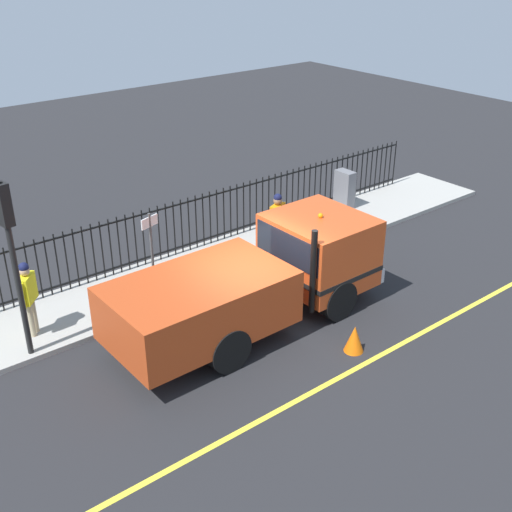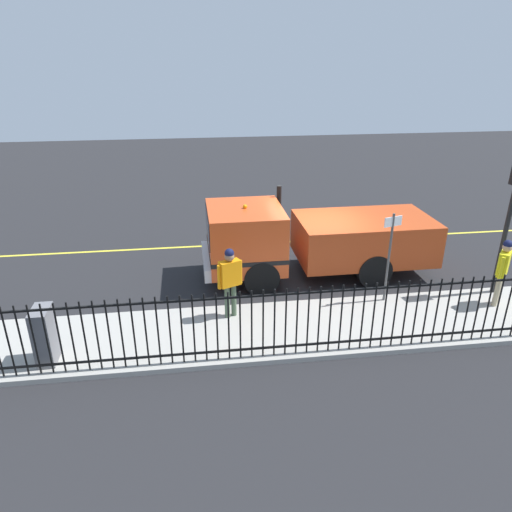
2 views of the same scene
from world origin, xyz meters
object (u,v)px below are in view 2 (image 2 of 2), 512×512
worker_standing (230,276)px  pedestrian_distant (503,266)px  street_sign (390,248)px  work_truck (303,237)px  traffic_cone (267,240)px  utility_cabinet (45,335)px

worker_standing → pedestrian_distant: bearing=-26.4°
pedestrian_distant → street_sign: (-0.59, -2.71, 0.39)m
work_truck → traffic_cone: 2.41m
pedestrian_distant → traffic_cone: size_ratio=2.87×
pedestrian_distant → utility_cabinet: size_ratio=1.44×
work_truck → utility_cabinet: work_truck is taller
traffic_cone → worker_standing: bearing=-19.8°
work_truck → traffic_cone: size_ratio=10.82×
worker_standing → street_sign: size_ratio=0.75×
utility_cabinet → traffic_cone: (-5.66, 5.46, -0.42)m
traffic_cone → pedestrian_distant: bearing=47.4°
work_truck → street_sign: bearing=-139.1°
pedestrian_distant → utility_cabinet: pedestrian_distant is taller
worker_standing → pedestrian_distant: worker_standing is taller
pedestrian_distant → traffic_cone: (-4.70, -5.11, -0.89)m
worker_standing → work_truck: bearing=21.3°
work_truck → worker_standing: 3.18m
pedestrian_distant → utility_cabinet: 10.63m
work_truck → utility_cabinet: bearing=119.4°
work_truck → pedestrian_distant: work_truck is taller
pedestrian_distant → utility_cabinet: (0.96, -10.57, -0.46)m
pedestrian_distant → street_sign: bearing=120.0°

